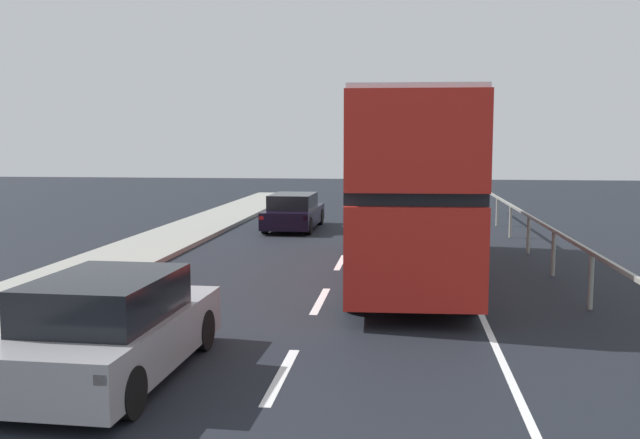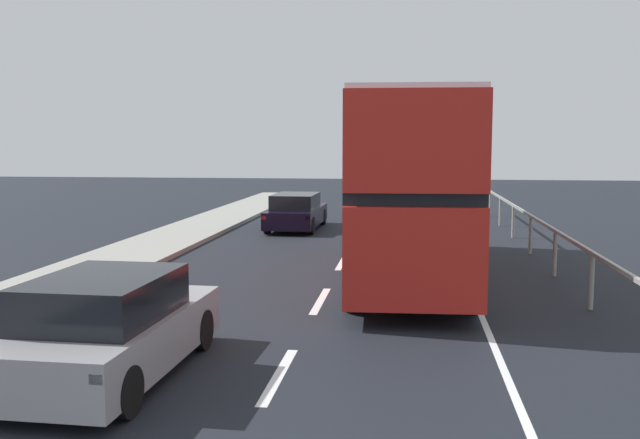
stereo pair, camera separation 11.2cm
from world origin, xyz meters
The scene contains 5 objects.
lane_paint_markings centered at (1.88, 8.79, 0.00)m, with size 3.34×46.00×0.01m.
bridge_side_railing centered at (5.38, 9.00, 0.94)m, with size 0.10×42.00×1.17m.
double_decker_bus_red centered at (1.71, 13.94, 2.30)m, with size 2.90×10.81×4.29m.
hatchback_car_near centered at (-2.33, 5.76, 0.70)m, with size 1.98×4.27×1.48m.
sedan_car_ahead centered at (-2.43, 22.78, 0.65)m, with size 1.86×4.53×1.36m.
Camera 1 is at (1.68, -3.34, 3.28)m, focal length 39.27 mm.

